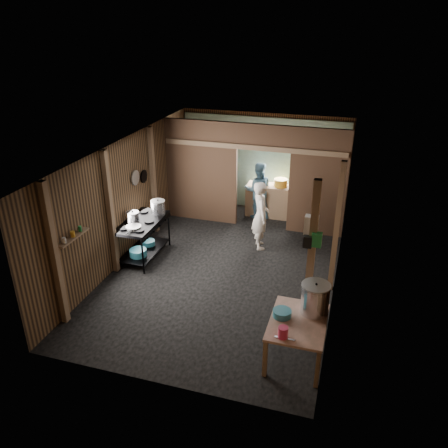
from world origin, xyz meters
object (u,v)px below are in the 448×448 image
(stock_pot, at_px, (315,299))
(gas_range, at_px, (143,239))
(prep_table, at_px, (297,339))
(yellow_tub, at_px, (281,183))
(pink_bucket, at_px, (283,332))
(cook, at_px, (261,215))
(stove_pot_large, at_px, (158,207))

(stock_pot, bearing_deg, gas_range, 153.27)
(prep_table, height_order, yellow_tub, yellow_tub)
(prep_table, bearing_deg, stock_pot, 56.35)
(gas_range, relative_size, yellow_tub, 4.13)
(prep_table, relative_size, stock_pot, 2.23)
(gas_range, distance_m, stock_pot, 4.40)
(pink_bucket, bearing_deg, yellow_tub, 100.82)
(yellow_tub, distance_m, cook, 1.85)
(gas_range, xyz_separation_m, prep_table, (3.71, -2.26, -0.09))
(gas_range, relative_size, stove_pot_large, 4.48)
(prep_table, bearing_deg, stove_pot_large, 142.12)
(pink_bucket, bearing_deg, cook, 107.21)
(cook, bearing_deg, prep_table, 178.94)
(stove_pot_large, relative_size, stock_pot, 0.63)
(gas_range, xyz_separation_m, cook, (2.34, 1.20, 0.36))
(stock_pot, distance_m, pink_bucket, 0.83)
(gas_range, height_order, prep_table, gas_range)
(prep_table, xyz_separation_m, stock_pot, (0.20, 0.30, 0.59))
(gas_range, relative_size, cook, 0.92)
(prep_table, distance_m, yellow_tub, 5.49)
(prep_table, xyz_separation_m, stove_pot_large, (-3.54, 2.75, 0.66))
(stock_pot, relative_size, cook, 0.33)
(gas_range, bearing_deg, prep_table, -31.40)
(yellow_tub, xyz_separation_m, cook, (-0.11, -1.84, -0.16))
(prep_table, height_order, pink_bucket, pink_bucket)
(prep_table, relative_size, pink_bucket, 6.66)
(prep_table, bearing_deg, gas_range, 148.60)
(pink_bucket, bearing_deg, prep_table, 70.52)
(stock_pot, bearing_deg, yellow_tub, 106.17)
(gas_range, height_order, yellow_tub, yellow_tub)
(pink_bucket, xyz_separation_m, cook, (-1.21, 3.91, 0.02))
(gas_range, distance_m, yellow_tub, 3.94)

